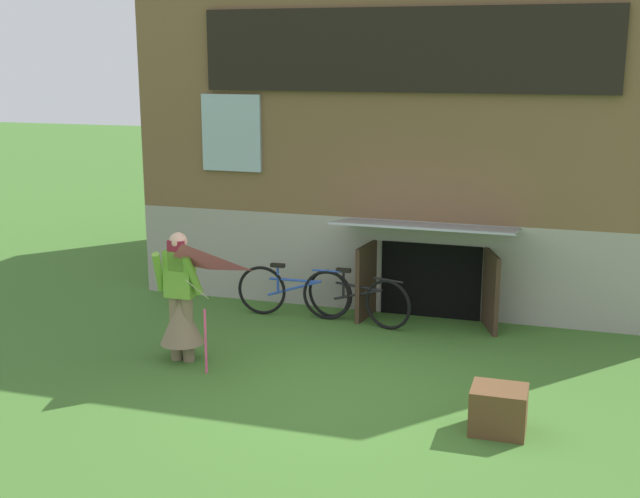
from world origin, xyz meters
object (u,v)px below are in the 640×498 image
at_px(kite, 184,277).
at_px(wooden_crate, 498,410).
at_px(person, 181,308).
at_px(bicycle_black, 358,298).
at_px(bicycle_blue, 294,292).

xyz_separation_m(kite, wooden_crate, (3.49, -0.31, -0.99)).
height_order(person, bicycle_black, person).
height_order(kite, wooden_crate, kite).
distance_m(kite, bicycle_black, 2.98).
relative_size(bicycle_black, bicycle_blue, 0.94).
relative_size(kite, wooden_crate, 2.71).
bearing_deg(kite, bicycle_black, 62.09).
relative_size(person, wooden_crate, 2.94).
distance_m(person, bicycle_black, 2.61).
height_order(kite, bicycle_black, kite).
bearing_deg(bicycle_black, bicycle_blue, -163.92).
distance_m(kite, bicycle_blue, 2.70).
relative_size(bicycle_blue, wooden_crate, 3.10).
bearing_deg(wooden_crate, person, 167.51).
relative_size(person, bicycle_black, 1.01).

